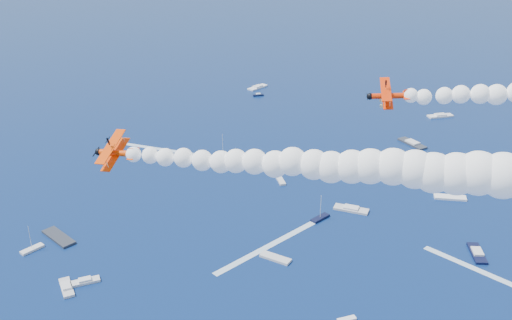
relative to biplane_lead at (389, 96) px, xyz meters
The scene contains 5 objects.
biplane_lead is the anchor object (origin of this frame).
biplane_trail 42.05m from the biplane_lead, 136.96° to the right, with size 6.72×7.54×4.54m, color #FB4205, non-canonical shape.
smoke_trail_trail 20.30m from the biplane_lead, 86.02° to the right, with size 64.19×21.77×11.46m, color white, non-canonical shape.
spectator_boats 94.39m from the biplane_lead, 99.92° to the left, with size 237.59×180.48×0.70m.
boat_wakes 93.75m from the biplane_lead, 130.66° to the left, with size 159.91×60.32×0.04m.
Camera 1 is at (36.29, -46.79, 91.00)m, focal length 41.69 mm.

